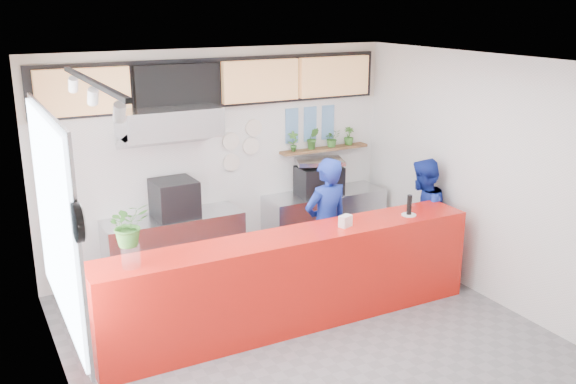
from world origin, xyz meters
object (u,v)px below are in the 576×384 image
object	(u,v)px
panini_oven	(174,198)
staff_right	(421,218)
service_counter	(293,280)
pepper_mill	(409,205)
espresso_machine	(319,180)
staff_center	(326,225)

from	to	relation	value
panini_oven	staff_right	xyz separation A→B (m)	(2.97, -1.33, -0.34)
service_counter	pepper_mill	world-z (taller)	pepper_mill
espresso_machine	staff_right	world-z (taller)	staff_right
espresso_machine	staff_right	distance (m)	1.59
service_counter	panini_oven	xyz separation A→B (m)	(-0.77, 1.80, 0.59)
panini_oven	pepper_mill	distance (m)	2.98
espresso_machine	staff_right	size ratio (longest dim) A/B	0.39
espresso_machine	pepper_mill	bearing A→B (deg)	-81.22
espresso_machine	staff_right	xyz separation A→B (m)	(0.81, -1.33, -0.30)
staff_center	pepper_mill	distance (m)	1.08
service_counter	pepper_mill	size ratio (longest dim) A/B	18.66
service_counter	staff_right	bearing A→B (deg)	11.95
espresso_machine	pepper_mill	xyz separation A→B (m)	(0.16, -1.87, 0.14)
panini_oven	staff_center	xyz separation A→B (m)	(1.59, -1.16, -0.27)
service_counter	espresso_machine	xyz separation A→B (m)	(1.40, 1.80, 0.55)
service_counter	staff_center	distance (m)	1.09
panini_oven	pepper_mill	xyz separation A→B (m)	(2.32, -1.87, 0.10)
espresso_machine	staff_center	size ratio (longest dim) A/B	0.36
service_counter	staff_center	xyz separation A→B (m)	(0.82, 0.64, 0.32)
panini_oven	espresso_machine	size ratio (longest dim) A/B	0.86
panini_oven	staff_right	bearing A→B (deg)	-25.96
service_counter	staff_right	size ratio (longest dim) A/B	2.80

